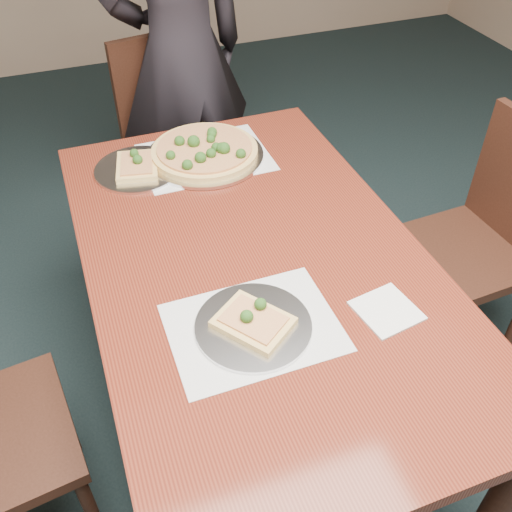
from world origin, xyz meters
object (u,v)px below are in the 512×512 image
object	(u,v)px
chair_right	(484,234)
slice_plate_near	(253,324)
chair_far	(175,131)
diner	(181,55)
pizza_pan	(205,152)
slice_plate_far	(137,167)
dining_table	(256,280)

from	to	relation	value
chair_right	slice_plate_near	world-z (taller)	chair_right
chair_far	chair_right	bearing A→B (deg)	-62.20
diner	pizza_pan	world-z (taller)	diner
slice_plate_near	slice_plate_far	xyz separation A→B (m)	(-0.12, 0.77, -0.00)
slice_plate_far	pizza_pan	bearing A→B (deg)	-0.89
pizza_pan	slice_plate_far	world-z (taller)	pizza_pan
chair_far	dining_table	bearing A→B (deg)	-102.27
dining_table	slice_plate_near	size ratio (longest dim) A/B	5.36
dining_table	chair_far	bearing A→B (deg)	87.85
chair_far	slice_plate_near	xyz separation A→B (m)	(-0.14, -1.39, 0.25)
dining_table	slice_plate_far	xyz separation A→B (m)	(-0.22, 0.53, 0.10)
dining_table	slice_plate_far	world-z (taller)	slice_plate_far
dining_table	diner	xyz separation A→B (m)	(0.10, 1.16, 0.19)
diner	dining_table	bearing A→B (deg)	73.44
diner	slice_plate_far	world-z (taller)	diner
chair_right	slice_plate_near	xyz separation A→B (m)	(-0.98, -0.31, 0.25)
pizza_pan	slice_plate_near	distance (m)	0.77
diner	slice_plate_far	distance (m)	0.71
pizza_pan	slice_plate_near	world-z (taller)	pizza_pan
chair_right	diner	bearing A→B (deg)	-147.30
dining_table	slice_plate_near	world-z (taller)	slice_plate_near
dining_table	slice_plate_far	distance (m)	0.58
chair_right	diner	xyz separation A→B (m)	(-0.78, 1.09, 0.33)
slice_plate_far	diner	bearing A→B (deg)	63.15
pizza_pan	dining_table	bearing A→B (deg)	-91.41
chair_far	slice_plate_far	size ratio (longest dim) A/B	3.25
chair_right	chair_far	bearing A→B (deg)	-144.94
dining_table	chair_right	xyz separation A→B (m)	(0.88, 0.08, -0.14)
chair_right	pizza_pan	world-z (taller)	chair_right
slice_plate_near	chair_right	bearing A→B (deg)	17.84
slice_plate_near	chair_far	bearing A→B (deg)	84.31
pizza_pan	slice_plate_near	size ratio (longest dim) A/B	1.41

